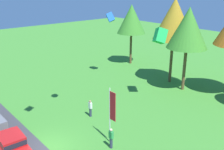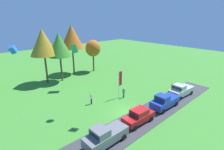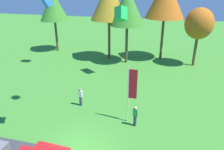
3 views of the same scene
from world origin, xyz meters
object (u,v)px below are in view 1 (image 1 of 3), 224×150
Objects in this scene: flag_banner at (112,110)px; kite_box_low_drifter at (160,36)px; person_on_lawn at (90,108)px; kite_box_mid_center at (110,17)px; tree_left_of_center at (188,28)px; tree_far_left at (174,19)px; person_watching_sky at (111,138)px; car_sedan_near_entrance at (12,145)px; tree_far_right at (131,19)px.

flag_banner is 3.38× the size of kite_box_low_drifter.
kite_box_mid_center reaches higher than person_on_lawn.
tree_far_left is at bearing 159.56° from tree_left_of_center.
tree_left_of_center is at bearing -20.44° from tree_far_left.
flag_banner is at bearing -40.02° from kite_box_mid_center.
tree_far_left is at bearing 111.86° from person_watching_sky.
kite_box_mid_center is at bearing 139.78° from person_watching_sky.
kite_box_low_drifter reaches higher than car_sedan_near_entrance.
kite_box_mid_center reaches higher than car_sedan_near_entrance.
tree_far_left is 2.98m from tree_left_of_center.
kite_box_low_drifter is at bearing -33.52° from tree_far_right.
tree_far_left is at bearing 96.07° from car_sedan_near_entrance.
kite_box_mid_center is (-8.75, 16.98, 7.12)m from car_sedan_near_entrance.
person_watching_sky is 0.16× the size of tree_far_left.
kite_box_low_drifter is at bearing 87.54° from car_sedan_near_entrance.
person_on_lawn is at bearing -105.14° from kite_box_low_drifter.
tree_far_left reaches higher than car_sedan_near_entrance.
tree_far_right is 0.94× the size of tree_left_of_center.
kite_box_mid_center is (2.94, -6.75, 1.10)m from tree_far_right.
tree_far_right is 12.47m from tree_left_of_center.
tree_far_right is at bearing 146.48° from kite_box_low_drifter.
tree_far_left is (9.38, -1.98, 1.06)m from tree_far_right.
tree_left_of_center reaches higher than kite_box_mid_center.
tree_left_of_center is 9.92m from kite_box_mid_center.
kite_box_low_drifter is at bearing 107.47° from flag_banner.
tree_far_left is 10.10× the size of kite_box_mid_center.
tree_far_left is 6.94m from kite_box_low_drifter.
tree_far_left reaches higher than person_watching_sky.
kite_box_mid_center is (-9.16, -3.76, 0.68)m from tree_left_of_center.
tree_far_right is 14.82m from kite_box_low_drifter.
person_on_lawn is at bearing -50.09° from kite_box_mid_center.
kite_box_mid_center is (-6.43, -4.78, 0.04)m from tree_far_left.
tree_far_left reaches higher than tree_far_right.
flag_banner is 4.49× the size of kite_box_mid_center.
person_watching_sky is 0.17× the size of tree_left_of_center.
tree_far_right reaches higher than flag_banner.
tree_far_left is at bearing -11.91° from tree_far_right.
person_on_lawn is 0.16× the size of tree_far_left.
tree_left_of_center is at bearing 92.86° from kite_box_low_drifter.
flag_banner is at bearing -72.53° from kite_box_low_drifter.
tree_far_left is (-2.31, 21.76, 7.08)m from car_sedan_near_entrance.
person_watching_sky is 18.09m from kite_box_mid_center.
kite_box_mid_center is (-12.19, 10.23, 5.15)m from flag_banner.
tree_far_right is at bearing 131.77° from person_watching_sky.
person_on_lawn is (-1.34, 8.13, -0.16)m from car_sedan_near_entrance.
tree_left_of_center reaches higher than flag_banner.
flag_banner is at bearing -77.79° from tree_left_of_center.
car_sedan_near_entrance is 21.73m from tree_left_of_center.
tree_left_of_center is 15.00m from flag_banner.
person_watching_sky is 1.22× the size of kite_box_low_drifter.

